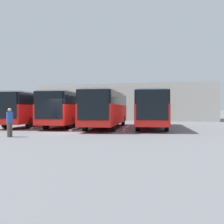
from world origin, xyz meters
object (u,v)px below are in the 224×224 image
(bus_0, at_px, (152,108))
(bus_1, at_px, (107,108))
(bus_2, at_px, (71,108))
(pedestrian, at_px, (10,121))
(bus_3, at_px, (35,108))

(bus_0, height_order, bus_1, same)
(bus_2, bearing_deg, pedestrian, 84.98)
(pedestrian, bearing_deg, bus_2, -179.23)
(bus_0, bearing_deg, bus_2, -5.97)
(bus_0, distance_m, bus_1, 4.11)
(bus_0, height_order, bus_2, same)
(bus_0, xyz_separation_m, bus_1, (3.94, 1.17, 0.00))
(bus_3, bearing_deg, bus_2, 173.38)
(pedestrian, bearing_deg, bus_3, -158.63)
(bus_3, bearing_deg, bus_0, 173.81)
(bus_3, bearing_deg, pedestrian, 105.58)
(bus_3, height_order, pedestrian, bus_3)
(bus_2, xyz_separation_m, bus_3, (3.94, -0.02, 0.00))
(bus_0, distance_m, bus_3, 11.82)
(bus_2, relative_size, bus_3, 1.00)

